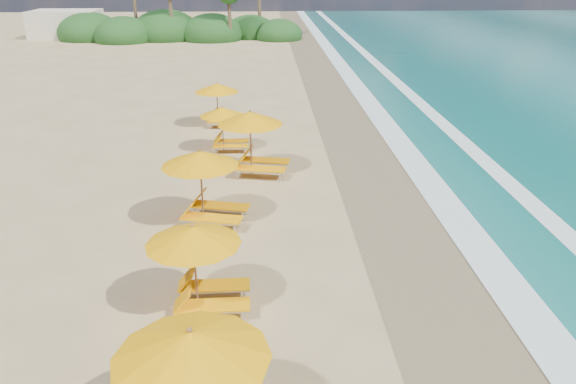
{
  "coord_description": "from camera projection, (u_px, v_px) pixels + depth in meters",
  "views": [
    {
      "loc": [
        -0.7,
        -15.77,
        7.79
      ],
      "look_at": [
        0.0,
        0.0,
        1.2
      ],
      "focal_mm": 34.74,
      "sensor_mm": 36.0,
      "label": 1
    }
  ],
  "objects": [
    {
      "name": "station_2",
      "position": [
        202.0,
        262.0,
        12.99
      ],
      "size": [
        2.48,
        2.29,
        2.27
      ],
      "rotation": [
        0.0,
        0.0,
        0.03
      ],
      "color": "olive",
      "rests_on": "ground"
    },
    {
      "name": "beach_building",
      "position": [
        66.0,
        24.0,
        60.38
      ],
      "size": [
        7.0,
        5.0,
        2.8
      ],
      "primitive_type": "cube",
      "color": "beige",
      "rests_on": "ground"
    },
    {
      "name": "wet_sand",
      "position": [
        413.0,
        224.0,
        17.72
      ],
      "size": [
        4.0,
        160.0,
        0.01
      ],
      "primitive_type": "cube",
      "color": "olive",
      "rests_on": "ground"
    },
    {
      "name": "station_4",
      "position": [
        256.0,
        139.0,
        21.4
      ],
      "size": [
        3.12,
        2.99,
        2.57
      ],
      "rotation": [
        0.0,
        0.0,
        -0.21
      ],
      "color": "olive",
      "rests_on": "ground"
    },
    {
      "name": "surf_foam",
      "position": [
        497.0,
        222.0,
        17.83
      ],
      "size": [
        4.0,
        160.0,
        0.01
      ],
      "color": "white",
      "rests_on": "ground"
    },
    {
      "name": "ground",
      "position": [
        288.0,
        227.0,
        17.56
      ],
      "size": [
        160.0,
        160.0,
        0.0
      ],
      "primitive_type": "plane",
      "color": "tan",
      "rests_on": "ground"
    },
    {
      "name": "station_5",
      "position": [
        226.0,
        126.0,
        24.25
      ],
      "size": [
        2.13,
        1.96,
        1.99
      ],
      "rotation": [
        0.0,
        0.0,
        -0.0
      ],
      "color": "olive",
      "rests_on": "ground"
    },
    {
      "name": "treeline",
      "position": [
        175.0,
        30.0,
        58.74
      ],
      "size": [
        25.8,
        8.8,
        9.74
      ],
      "color": "#163D14",
      "rests_on": "ground"
    },
    {
      "name": "station_1",
      "position": [
        206.0,
        382.0,
        9.05
      ],
      "size": [
        3.47,
        3.47,
        2.59
      ],
      "rotation": [
        0.0,
        0.0,
        0.52
      ],
      "color": "olive",
      "rests_on": "ground"
    },
    {
      "name": "station_6",
      "position": [
        221.0,
        102.0,
        27.8
      ],
      "size": [
        2.47,
        2.29,
        2.24
      ],
      "rotation": [
        0.0,
        0.0,
        -0.04
      ],
      "color": "olive",
      "rests_on": "ground"
    },
    {
      "name": "station_3",
      "position": [
        207.0,
        182.0,
        17.36
      ],
      "size": [
        3.02,
        2.9,
        2.47
      ],
      "rotation": [
        0.0,
        0.0,
        -0.22
      ],
      "color": "olive",
      "rests_on": "ground"
    }
  ]
}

